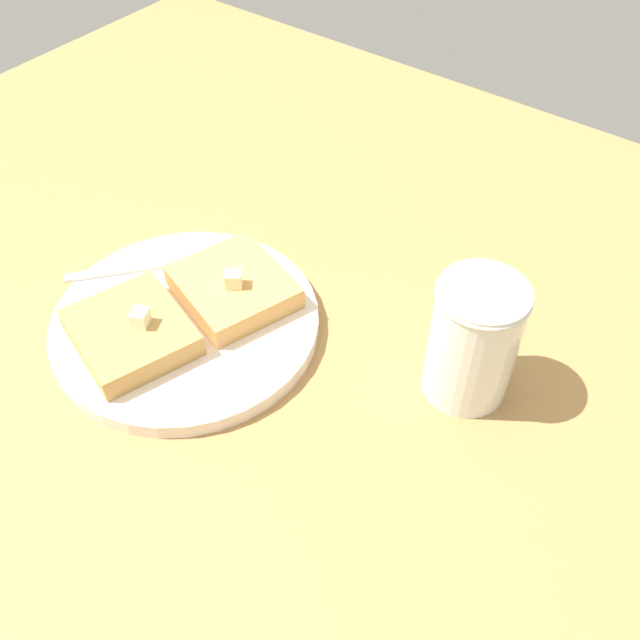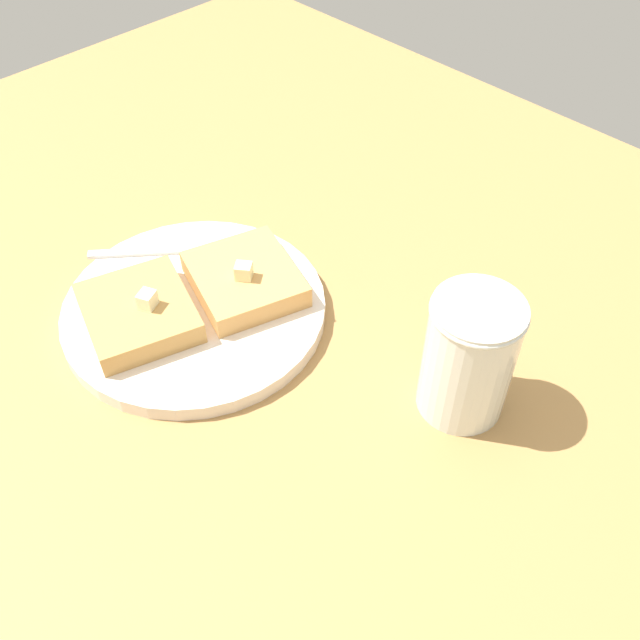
% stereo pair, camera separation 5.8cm
% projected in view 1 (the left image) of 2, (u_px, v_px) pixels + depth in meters
% --- Properties ---
extents(table_surface, '(1.10, 1.10, 0.02)m').
position_uv_depth(table_surface, '(194.00, 351.00, 0.63)').
color(table_surface, '#A67A45').
rests_on(table_surface, ground).
extents(plate, '(0.24, 0.24, 0.01)m').
position_uv_depth(plate, '(186.00, 322.00, 0.63)').
color(plate, silver).
rests_on(plate, table_surface).
extents(toast_slice_left, '(0.12, 0.12, 0.02)m').
position_uv_depth(toast_slice_left, '(131.00, 332.00, 0.60)').
color(toast_slice_left, tan).
rests_on(toast_slice_left, plate).
extents(toast_slice_middle, '(0.12, 0.12, 0.02)m').
position_uv_depth(toast_slice_middle, '(232.00, 287.00, 0.64)').
color(toast_slice_middle, tan).
rests_on(toast_slice_middle, plate).
extents(butter_pat_primary, '(0.02, 0.02, 0.01)m').
position_uv_depth(butter_pat_primary, '(140.00, 318.00, 0.59)').
color(butter_pat_primary, '#F6F2C5').
rests_on(butter_pat_primary, toast_slice_left).
extents(butter_pat_secondary, '(0.02, 0.02, 0.01)m').
position_uv_depth(butter_pat_secondary, '(233.00, 279.00, 0.62)').
color(butter_pat_secondary, beige).
rests_on(butter_pat_secondary, toast_slice_middle).
extents(fork, '(0.13, 0.11, 0.00)m').
position_uv_depth(fork, '(163.00, 264.00, 0.68)').
color(fork, silver).
rests_on(fork, plate).
extents(syrup_jar, '(0.07, 0.07, 0.11)m').
position_uv_depth(syrup_jar, '(473.00, 343.00, 0.56)').
color(syrup_jar, '#54270B').
rests_on(syrup_jar, table_surface).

